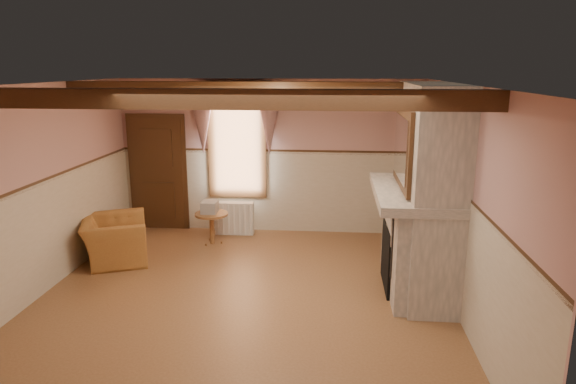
# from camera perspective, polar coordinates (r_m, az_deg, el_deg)

# --- Properties ---
(floor) EXTENTS (5.50, 6.00, 0.01)m
(floor) POSITION_cam_1_polar(r_m,az_deg,el_deg) (6.99, -5.03, -11.79)
(floor) COLOR brown
(floor) RESTS_ON ground
(ceiling) EXTENTS (5.50, 6.00, 0.01)m
(ceiling) POSITION_cam_1_polar(r_m,az_deg,el_deg) (6.31, -5.57, 11.82)
(ceiling) COLOR silver
(ceiling) RESTS_ON wall_back
(wall_back) EXTENTS (5.50, 0.02, 2.80)m
(wall_back) POSITION_cam_1_polar(r_m,az_deg,el_deg) (9.41, -2.02, 3.93)
(wall_back) COLOR tan
(wall_back) RESTS_ON floor
(wall_front) EXTENTS (5.50, 0.02, 2.80)m
(wall_front) POSITION_cam_1_polar(r_m,az_deg,el_deg) (3.76, -13.64, -11.98)
(wall_front) COLOR tan
(wall_front) RESTS_ON floor
(wall_left) EXTENTS (0.02, 6.00, 2.80)m
(wall_left) POSITION_cam_1_polar(r_m,az_deg,el_deg) (7.50, -26.43, -0.07)
(wall_left) COLOR tan
(wall_left) RESTS_ON floor
(wall_right) EXTENTS (0.02, 6.00, 2.80)m
(wall_right) POSITION_cam_1_polar(r_m,az_deg,el_deg) (6.60, 18.92, -1.10)
(wall_right) COLOR tan
(wall_right) RESTS_ON floor
(wainscot) EXTENTS (5.50, 6.00, 1.50)m
(wainscot) POSITION_cam_1_polar(r_m,az_deg,el_deg) (6.70, -5.17, -5.99)
(wainscot) COLOR beige
(wainscot) RESTS_ON floor
(chair_rail) EXTENTS (5.50, 6.00, 0.08)m
(chair_rail) POSITION_cam_1_polar(r_m,az_deg,el_deg) (6.48, -5.31, 0.26)
(chair_rail) COLOR black
(chair_rail) RESTS_ON wainscot
(firebox) EXTENTS (0.20, 0.95, 0.90)m
(firebox) POSITION_cam_1_polar(r_m,az_deg,el_deg) (7.31, 11.49, -6.99)
(firebox) COLOR black
(firebox) RESTS_ON floor
(armchair) EXTENTS (1.28, 1.35, 0.70)m
(armchair) POSITION_cam_1_polar(r_m,az_deg,el_deg) (8.57, -18.67, -5.03)
(armchair) COLOR #9E662D
(armchair) RESTS_ON floor
(side_table) EXTENTS (0.64, 0.64, 0.55)m
(side_table) POSITION_cam_1_polar(r_m,az_deg,el_deg) (9.02, -8.45, -4.00)
(side_table) COLOR brown
(side_table) RESTS_ON floor
(book_stack) EXTENTS (0.26, 0.32, 0.20)m
(book_stack) POSITION_cam_1_polar(r_m,az_deg,el_deg) (8.96, -8.69, -1.64)
(book_stack) COLOR #B7AD8C
(book_stack) RESTS_ON side_table
(radiator) EXTENTS (0.70, 0.19, 0.60)m
(radiator) POSITION_cam_1_polar(r_m,az_deg,el_deg) (9.47, -5.96, -2.91)
(radiator) COLOR silver
(radiator) RESTS_ON floor
(bowl) EXTENTS (0.37, 0.37, 0.09)m
(bowl) POSITION_cam_1_polar(r_m,az_deg,el_deg) (6.82, 14.16, 0.28)
(bowl) COLOR brown
(bowl) RESTS_ON mantel
(mantel_clock) EXTENTS (0.14, 0.24, 0.20)m
(mantel_clock) POSITION_cam_1_polar(r_m,az_deg,el_deg) (7.82, 13.03, 2.45)
(mantel_clock) COLOR black
(mantel_clock) RESTS_ON mantel
(oil_lamp) EXTENTS (0.11, 0.11, 0.28)m
(oil_lamp) POSITION_cam_1_polar(r_m,az_deg,el_deg) (7.30, 13.59, 1.94)
(oil_lamp) COLOR #BE8335
(oil_lamp) RESTS_ON mantel
(candle_red) EXTENTS (0.06, 0.06, 0.16)m
(candle_red) POSITION_cam_1_polar(r_m,az_deg,el_deg) (6.46, 14.67, -0.19)
(candle_red) COLOR #9F2413
(candle_red) RESTS_ON mantel
(jar_yellow) EXTENTS (0.06, 0.06, 0.12)m
(jar_yellow) POSITION_cam_1_polar(r_m,az_deg,el_deg) (6.82, 14.16, 0.40)
(jar_yellow) COLOR yellow
(jar_yellow) RESTS_ON mantel
(fireplace) EXTENTS (0.85, 2.00, 2.80)m
(fireplace) POSITION_cam_1_polar(r_m,az_deg,el_deg) (7.10, 15.27, 0.19)
(fireplace) COLOR gray
(fireplace) RESTS_ON floor
(mantel) EXTENTS (1.05, 2.05, 0.12)m
(mantel) POSITION_cam_1_polar(r_m,az_deg,el_deg) (7.08, 13.81, -0.10)
(mantel) COLOR gray
(mantel) RESTS_ON fireplace
(overmantel_mirror) EXTENTS (0.06, 1.44, 1.04)m
(overmantel_mirror) POSITION_cam_1_polar(r_m,az_deg,el_deg) (6.93, 12.59, 4.83)
(overmantel_mirror) COLOR silver
(overmantel_mirror) RESTS_ON fireplace
(door) EXTENTS (1.10, 0.10, 2.10)m
(door) POSITION_cam_1_polar(r_m,az_deg,el_deg) (9.90, -14.21, 1.95)
(door) COLOR black
(door) RESTS_ON floor
(window) EXTENTS (1.06, 0.08, 2.02)m
(window) POSITION_cam_1_polar(r_m,az_deg,el_deg) (9.43, -5.69, 5.44)
(window) COLOR white
(window) RESTS_ON wall_back
(window_drapes) EXTENTS (1.30, 0.14, 1.40)m
(window_drapes) POSITION_cam_1_polar(r_m,az_deg,el_deg) (9.28, -5.89, 9.03)
(window_drapes) COLOR gray
(window_drapes) RESTS_ON wall_back
(ceiling_beam_front) EXTENTS (5.50, 0.18, 0.20)m
(ceiling_beam_front) POSITION_cam_1_polar(r_m,az_deg,el_deg) (5.14, -8.04, 10.19)
(ceiling_beam_front) COLOR black
(ceiling_beam_front) RESTS_ON ceiling
(ceiling_beam_back) EXTENTS (5.50, 0.18, 0.20)m
(ceiling_beam_back) POSITION_cam_1_polar(r_m,az_deg,el_deg) (7.49, -3.84, 11.39)
(ceiling_beam_back) COLOR black
(ceiling_beam_back) RESTS_ON ceiling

